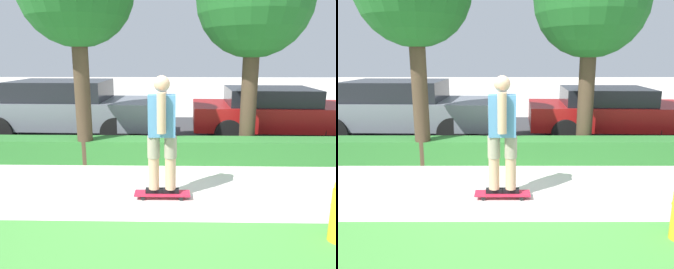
{
  "view_description": "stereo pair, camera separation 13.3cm",
  "coord_description": "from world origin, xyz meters",
  "views": [
    {
      "loc": [
        0.07,
        -4.93,
        2.14
      ],
      "look_at": [
        -0.05,
        0.6,
        0.81
      ],
      "focal_mm": 35.0,
      "sensor_mm": 36.0,
      "label": 1
    },
    {
      "loc": [
        -0.07,
        -4.93,
        2.14
      ],
      "look_at": [
        -0.05,
        0.6,
        0.81
      ],
      "focal_mm": 35.0,
      "sensor_mm": 36.0,
      "label": 2
    }
  ],
  "objects": [
    {
      "name": "tree_mid",
      "position": [
        1.65,
        2.08,
        3.22
      ],
      "size": [
        2.34,
        2.34,
        4.44
      ],
      "color": "#423323",
      "rests_on": "ground_plane"
    },
    {
      "name": "hedge_row",
      "position": [
        0.0,
        1.6,
        0.24
      ],
      "size": [
        12.48,
        0.6,
        0.48
      ],
      "color": "#2D702D",
      "rests_on": "ground_plane"
    },
    {
      "name": "parked_car_front",
      "position": [
        -2.77,
        3.53,
        0.83
      ],
      "size": [
        4.61,
        2.07,
        1.54
      ],
      "rotation": [
        0.0,
        0.0,
        -0.03
      ],
      "color": "slate",
      "rests_on": "ground_plane"
    },
    {
      "name": "street_asphalt",
      "position": [
        0.0,
        4.2,
        0.0
      ],
      "size": [
        12.48,
        5.0,
        0.01
      ],
      "color": "#38383A",
      "rests_on": "ground_plane"
    },
    {
      "name": "skateboard",
      "position": [
        -0.12,
        -0.23,
        0.07
      ],
      "size": [
        0.86,
        0.24,
        0.09
      ],
      "color": "red",
      "rests_on": "ground_plane"
    },
    {
      "name": "parked_car_middle",
      "position": [
        2.61,
        3.57,
        0.73
      ],
      "size": [
        4.23,
        2.09,
        1.35
      ],
      "rotation": [
        0.0,
        0.0,
        -0.04
      ],
      "color": "maroon",
      "rests_on": "ground_plane"
    },
    {
      "name": "ground_plane",
      "position": [
        0.0,
        0.0,
        0.0
      ],
      "size": [
        60.0,
        60.0,
        0.0
      ],
      "primitive_type": "plane",
      "color": "beige"
    },
    {
      "name": "skater_person",
      "position": [
        -0.12,
        -0.23,
        1.04
      ],
      "size": [
        0.51,
        0.46,
        1.79
      ],
      "color": "black",
      "rests_on": "skateboard"
    }
  ]
}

